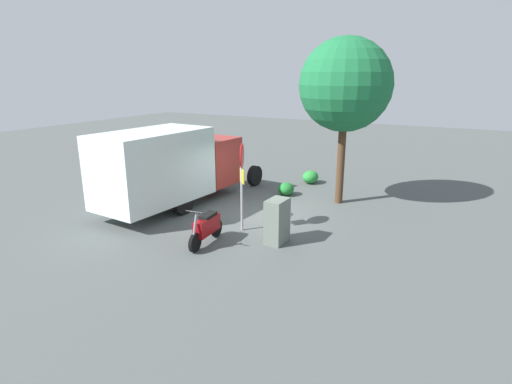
{
  "coord_description": "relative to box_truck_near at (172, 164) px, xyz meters",
  "views": [
    {
      "loc": [
        12.47,
        6.63,
        4.86
      ],
      "look_at": [
        0.93,
        0.33,
        1.04
      ],
      "focal_mm": 28.57,
      "sensor_mm": 36.0,
      "label": 1
    }
  ],
  "objects": [
    {
      "name": "ground_plane",
      "position": [
        -0.94,
        3.23,
        -1.63
      ],
      "size": [
        60.0,
        60.0,
        0.0
      ],
      "primitive_type": "plane",
      "color": "#4A504F"
    },
    {
      "name": "bike_rack_hoop",
      "position": [
        -0.82,
        4.09,
        -1.63
      ],
      "size": [
        0.85,
        0.14,
        0.85
      ],
      "primitive_type": "torus",
      "rotation": [
        1.57,
        0.0,
        0.11
      ],
      "color": "#B7B7BC",
      "rests_on": "ground"
    },
    {
      "name": "shrub_mid_verge",
      "position": [
        -3.33,
        3.16,
        -1.36
      ],
      "size": [
        0.78,
        0.64,
        0.54
      ],
      "primitive_type": "ellipsoid",
      "color": "#1F6E2C",
      "rests_on": "ground"
    },
    {
      "name": "street_tree",
      "position": [
        -3.42,
        5.39,
        2.83
      ],
      "size": [
        3.4,
        3.4,
        6.19
      ],
      "color": "#47301E",
      "rests_on": "ground"
    },
    {
      "name": "shrub_near_sign",
      "position": [
        -5.65,
        3.34,
        -1.34
      ],
      "size": [
        0.86,
        0.71,
        0.59
      ],
      "primitive_type": "ellipsoid",
      "color": "#278735",
      "rests_on": "ground"
    },
    {
      "name": "utility_cabinet",
      "position": [
        1.3,
        4.98,
        -0.96
      ],
      "size": [
        0.79,
        0.53,
        1.34
      ],
      "primitive_type": "cube",
      "rotation": [
        0.0,
        0.0,
        -0.03
      ],
      "color": "slate",
      "rests_on": "ground"
    },
    {
      "name": "motorcycle",
      "position": [
        2.37,
        3.19,
        -1.11
      ],
      "size": [
        1.81,
        0.55,
        1.2
      ],
      "rotation": [
        0.0,
        0.0,
        0.09
      ],
      "color": "black",
      "rests_on": "ground"
    },
    {
      "name": "stop_sign",
      "position": [
        0.94,
        3.57,
        0.25
      ],
      "size": [
        0.71,
        0.33,
        2.83
      ],
      "color": "#9E9EA3",
      "rests_on": "ground"
    },
    {
      "name": "box_truck_near",
      "position": [
        0.0,
        0.0,
        0.0
      ],
      "size": [
        7.81,
        2.73,
        2.97
      ],
      "rotation": [
        0.0,
        0.0,
        3.07
      ],
      "color": "black",
      "rests_on": "ground"
    }
  ]
}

